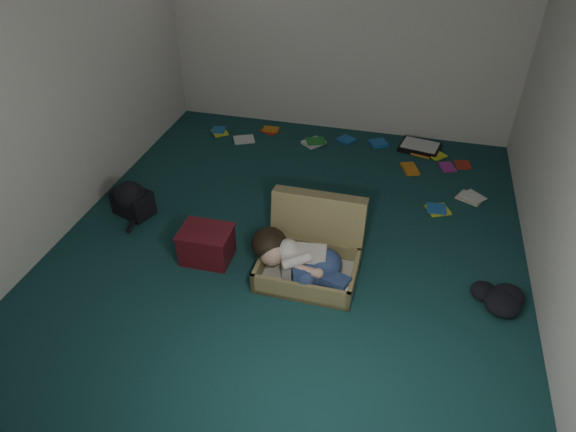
% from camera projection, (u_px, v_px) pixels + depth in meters
% --- Properties ---
extents(floor, '(4.50, 4.50, 0.00)m').
position_uv_depth(floor, '(292.00, 238.00, 4.59)').
color(floor, '#164140').
rests_on(floor, ground).
extents(wall_back, '(4.50, 0.00, 4.50)m').
position_uv_depth(wall_back, '(343.00, 20.00, 5.58)').
color(wall_back, silver).
rests_on(wall_back, ground).
extents(wall_front, '(4.50, 0.00, 4.50)m').
position_uv_depth(wall_front, '(158.00, 324.00, 2.07)').
color(wall_front, silver).
rests_on(wall_front, ground).
extents(wall_left, '(0.00, 4.50, 4.50)m').
position_uv_depth(wall_left, '(58.00, 77.00, 4.22)').
color(wall_left, silver).
rests_on(wall_left, ground).
extents(suitcase, '(0.79, 0.77, 0.58)m').
position_uv_depth(suitcase, '(312.00, 250.00, 4.19)').
color(suitcase, olive).
rests_on(suitcase, floor).
extents(person, '(0.85, 0.41, 0.36)m').
position_uv_depth(person, '(300.00, 260.00, 4.02)').
color(person, beige).
rests_on(person, suitcase).
extents(maroon_bin, '(0.43, 0.34, 0.29)m').
position_uv_depth(maroon_bin, '(207.00, 245.00, 4.28)').
color(maroon_bin, '#57111A').
rests_on(maroon_bin, floor).
extents(backpack, '(0.53, 0.48, 0.26)m').
position_uv_depth(backpack, '(133.00, 202.00, 4.82)').
color(backpack, black).
rests_on(backpack, floor).
extents(clothing_pile, '(0.54, 0.50, 0.14)m').
position_uv_depth(clothing_pile, '(496.00, 294.00, 3.93)').
color(clothing_pile, black).
rests_on(clothing_pile, floor).
extents(paper_tray, '(0.50, 0.41, 0.06)m').
position_uv_depth(paper_tray, '(420.00, 147.00, 5.89)').
color(paper_tray, black).
rests_on(paper_tray, floor).
extents(book_scatter, '(3.10, 1.43, 0.02)m').
position_uv_depth(book_scatter, '(369.00, 156.00, 5.77)').
color(book_scatter, yellow).
rests_on(book_scatter, floor).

